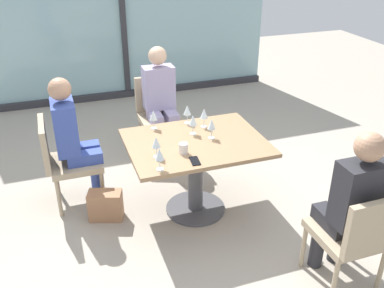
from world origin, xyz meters
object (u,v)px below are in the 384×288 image
chair_far_left (64,157)px  person_front_right (352,201)px  wine_glass_0 (204,114)px  handbag_0 (157,158)px  handbag_1 (106,205)px  chair_front_right (357,234)px  wine_glass_3 (159,155)px  wine_glass_6 (153,115)px  wine_glass_1 (193,121)px  chair_near_window (159,111)px  dining_table_main (196,159)px  cell_phone_on_table (195,161)px  wine_glass_2 (187,110)px  wine_glass_4 (212,125)px  coffee_cup (184,148)px  person_far_left (73,136)px  wine_glass_5 (156,143)px  person_near_window (160,98)px

chair_far_left → person_front_right: bearing=-42.3°
wine_glass_0 → handbag_0: (-0.33, 0.58, -0.72)m
handbag_1 → chair_front_right: bearing=-23.6°
wine_glass_3 → wine_glass_6: (0.14, 0.74, 0.00)m
chair_far_left → wine_glass_1: bearing=-18.1°
chair_near_window → dining_table_main: bearing=-90.0°
wine_glass_3 → cell_phone_on_table: bearing=6.1°
chair_front_right → person_front_right: person_front_right is taller
wine_glass_1 → wine_glass_6: same height
wine_glass_1 → wine_glass_2: (0.03, 0.24, 0.00)m
wine_glass_2 → wine_glass_4: same height
wine_glass_2 → wine_glass_6: size_ratio=1.00×
wine_glass_0 → wine_glass_2: 0.18m
chair_front_right → person_front_right: bearing=90.0°
wine_glass_1 → coffee_cup: (-0.19, -0.32, -0.09)m
chair_far_left → person_far_left: size_ratio=0.69×
person_far_left → handbag_0: (0.85, 0.32, -0.56)m
person_far_left → wine_glass_0: size_ratio=6.81×
wine_glass_0 → wine_glass_5: bearing=-143.5°
wine_glass_2 → handbag_0: size_ratio=0.62×
wine_glass_0 → chair_far_left: bearing=168.5°
wine_glass_4 → cell_phone_on_table: (-0.28, -0.35, -0.13)m
dining_table_main → person_near_window: person_near_window is taller
chair_near_window → handbag_0: chair_near_window is taller
person_far_left → wine_glass_3: size_ratio=6.81×
person_near_window → handbag_0: person_near_window is taller
dining_table_main → chair_front_right: chair_front_right is taller
wine_glass_0 → wine_glass_2: (-0.12, 0.13, 0.00)m
handbag_1 → wine_glass_6: bearing=42.0°
wine_glass_5 → cell_phone_on_table: wine_glass_5 is taller
coffee_cup → handbag_0: size_ratio=0.30×
chair_front_right → wine_glass_3: bearing=141.9°
handbag_0 → cell_phone_on_table: bearing=-66.7°
cell_phone_on_table → chair_far_left: bearing=145.2°
wine_glass_1 → wine_glass_4: 0.18m
chair_far_left → wine_glass_2: (1.16, -0.13, 0.37)m
chair_far_left → coffee_cup: size_ratio=9.67×
chair_front_right → handbag_1: size_ratio=2.90×
chair_far_left → wine_glass_4: (1.26, -0.50, 0.37)m
dining_table_main → cell_phone_on_table: (-0.13, -0.34, 0.19)m
wine_glass_0 → handbag_0: wine_glass_0 is taller
person_near_window → wine_glass_4: size_ratio=6.81×
person_far_left → coffee_cup: bearing=-39.6°
wine_glass_2 → wine_glass_5: bearing=-129.1°
wine_glass_4 → wine_glass_0: bearing=85.3°
chair_front_right → chair_near_window: bearing=106.1°
wine_glass_4 → wine_glass_5: size_ratio=1.00×
wine_glass_0 → person_near_window: bearing=100.3°
chair_front_right → wine_glass_0: bearing=110.5°
wine_glass_5 → coffee_cup: size_ratio=2.06×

